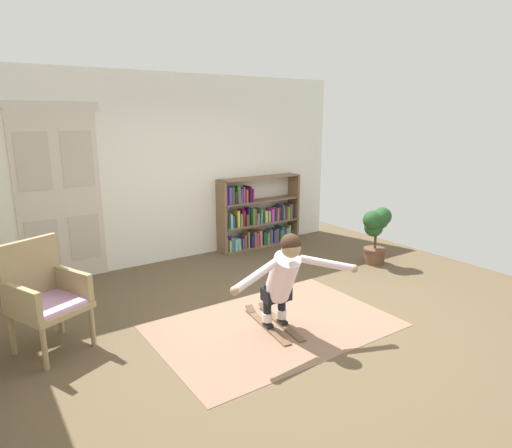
% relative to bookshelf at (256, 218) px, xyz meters
% --- Properties ---
extents(ground_plane, '(7.20, 7.20, 0.00)m').
position_rel_bookshelf_xyz_m(ground_plane, '(-1.36, -2.39, -0.52)').
color(ground_plane, brown).
extents(back_wall, '(6.00, 0.10, 2.90)m').
position_rel_bookshelf_xyz_m(back_wall, '(-1.36, 0.21, 0.93)').
color(back_wall, white).
rests_on(back_wall, ground).
extents(double_door, '(1.22, 0.05, 2.45)m').
position_rel_bookshelf_xyz_m(double_door, '(-3.13, 0.15, 0.71)').
color(double_door, beige).
rests_on(double_door, ground).
extents(rug, '(2.58, 1.72, 0.01)m').
position_rel_bookshelf_xyz_m(rug, '(-1.55, -2.64, -0.51)').
color(rug, '#86634F').
rests_on(rug, ground).
extents(bookshelf, '(1.57, 0.30, 1.24)m').
position_rel_bookshelf_xyz_m(bookshelf, '(0.00, 0.00, 0.00)').
color(bookshelf, brown).
rests_on(bookshelf, ground).
extents(wicker_chair, '(0.79, 0.79, 1.10)m').
position_rel_bookshelf_xyz_m(wicker_chair, '(-3.69, -1.75, 0.06)').
color(wicker_chair, '#9C885E').
rests_on(wicker_chair, ground).
extents(potted_plant, '(0.46, 0.37, 0.90)m').
position_rel_bookshelf_xyz_m(potted_plant, '(1.01, -1.83, 0.05)').
color(potted_plant, brown).
rests_on(potted_plant, ground).
extents(skis_pair, '(0.40, 0.97, 0.07)m').
position_rel_bookshelf_xyz_m(skis_pair, '(-1.54, -2.61, -0.50)').
color(skis_pair, brown).
rests_on(skis_pair, rug).
extents(person_skier, '(1.44, 0.72, 1.06)m').
position_rel_bookshelf_xyz_m(person_skier, '(-1.57, -2.82, 0.14)').
color(person_skier, white).
rests_on(person_skier, skis_pair).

